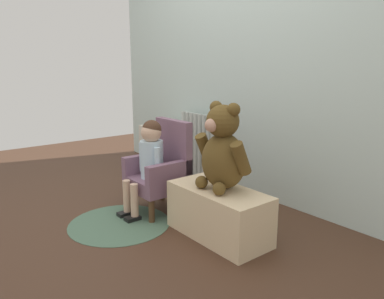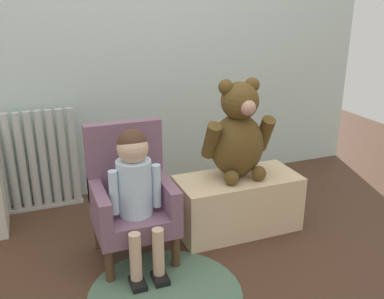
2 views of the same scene
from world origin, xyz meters
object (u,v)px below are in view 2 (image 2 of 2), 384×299
child_armchair (131,197)px  radiator (38,162)px  child_figure (135,181)px  large_teddy_bear (238,135)px  low_bench (237,203)px  floor_rug (165,294)px

child_armchair → radiator: bearing=121.0°
child_figure → large_teddy_bear: bearing=14.0°
low_bench → floor_rug: (-0.57, -0.42, -0.16)m
low_bench → large_teddy_bear: 0.41m
child_figure → low_bench: size_ratio=1.01×
low_bench → large_teddy_bear: size_ratio=1.26×
low_bench → floor_rug: 0.73m
large_teddy_bear → floor_rug: large_teddy_bear is taller
low_bench → radiator: bearing=146.9°
large_teddy_bear → radiator: bearing=147.9°
large_teddy_bear → low_bench: bearing=-92.6°
child_armchair → child_figure: (0.00, -0.11, 0.14)m
radiator → child_figure: size_ratio=0.91×
radiator → child_armchair: bearing=-59.0°
floor_rug → child_armchair: bearing=96.7°
child_armchair → large_teddy_bear: bearing=4.1°
radiator → child_figure: bearing=-62.6°
radiator → child_figure: child_figure is taller
large_teddy_bear → floor_rug: (-0.58, -0.45, -0.56)m
child_figure → large_teddy_bear: (0.62, 0.16, 0.11)m
child_figure → floor_rug: size_ratio=0.99×
radiator → large_teddy_bear: large_teddy_bear is taller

